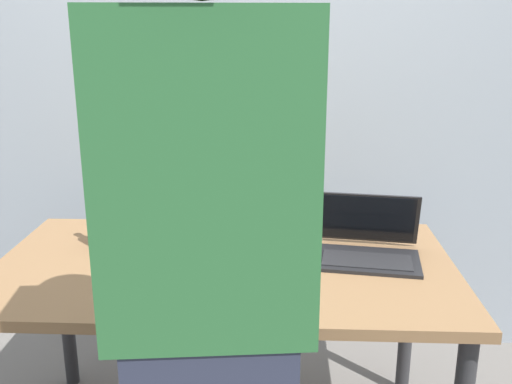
{
  "coord_description": "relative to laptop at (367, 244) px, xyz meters",
  "views": [
    {
      "loc": [
        0.19,
        -1.79,
        1.51
      ],
      "look_at": [
        0.11,
        0.0,
        0.98
      ],
      "focal_mm": 40.79,
      "sensor_mm": 36.0,
      "label": 1
    }
  ],
  "objects": [
    {
      "name": "person_figure",
      "position": [
        -0.45,
        -0.74,
        0.13
      ],
      "size": [
        0.47,
        0.3,
        1.78
      ],
      "color": "#2D3347",
      "rests_on": "ground"
    },
    {
      "name": "back_wall",
      "position": [
        -0.49,
        0.74,
        0.52
      ],
      "size": [
        6.0,
        0.1,
        2.6
      ],
      "primitive_type": "cube",
      "color": "#99A3AD",
      "rests_on": "ground"
    },
    {
      "name": "beer_bottle_dark",
      "position": [
        -0.93,
        0.03,
        0.07
      ],
      "size": [
        0.06,
        0.06,
        0.29
      ],
      "color": "#333333",
      "rests_on": "desk"
    },
    {
      "name": "desk",
      "position": [
        -0.49,
        -0.08,
        -0.12
      ],
      "size": [
        1.54,
        0.84,
        0.73
      ],
      "color": "olive",
      "rests_on": "ground"
    },
    {
      "name": "beer_bottle_green",
      "position": [
        -0.7,
        0.11,
        0.06
      ],
      "size": [
        0.06,
        0.06,
        0.29
      ],
      "color": "#472B14",
      "rests_on": "desk"
    },
    {
      "name": "laptop",
      "position": [
        0.0,
        0.0,
        0.0
      ],
      "size": [
        0.39,
        0.33,
        0.2
      ],
      "color": "black",
      "rests_on": "desk"
    },
    {
      "name": "beer_bottle_brown",
      "position": [
        -0.78,
        0.06,
        0.06
      ],
      "size": [
        0.07,
        0.07,
        0.3
      ],
      "color": "#1E5123",
      "rests_on": "desk"
    },
    {
      "name": "coffee_mug",
      "position": [
        -0.47,
        0.02,
        -0.0
      ],
      "size": [
        0.11,
        0.08,
        0.08
      ],
      "color": "#19598C",
      "rests_on": "desk"
    },
    {
      "name": "beer_bottle_amber",
      "position": [
        -0.88,
        0.12,
        0.06
      ],
      "size": [
        0.07,
        0.07,
        0.3
      ],
      "color": "brown",
      "rests_on": "desk"
    }
  ]
}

